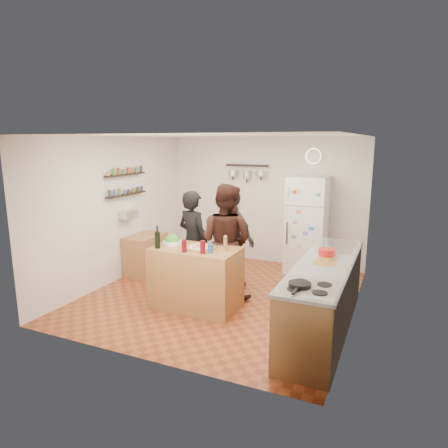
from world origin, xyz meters
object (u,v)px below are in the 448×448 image
at_px(person_back, 233,239).
at_px(red_bowl, 327,252).
at_px(person_center, 226,241).
at_px(salt_canister, 211,248).
at_px(wall_clock, 314,156).
at_px(counter_run, 324,298).
at_px(prep_island, 196,278).
at_px(salad_bowl, 172,243).
at_px(fridge, 307,225).
at_px(person_left, 193,241).
at_px(wine_bottle, 157,240).
at_px(skillet, 300,285).
at_px(pepper_mill, 225,245).
at_px(side_table, 146,254).

relative_size(person_back, red_bowl, 7.54).
distance_m(person_center, red_bowl, 1.59).
distance_m(salt_canister, wall_clock, 3.12).
xyz_separation_m(counter_run, wall_clock, (-0.75, 2.63, 1.70)).
height_order(prep_island, wall_clock, wall_clock).
bearing_deg(wall_clock, prep_island, -112.47).
relative_size(person_center, counter_run, 0.68).
height_order(salad_bowl, fridge, fridge).
xyz_separation_m(salad_bowl, person_back, (0.57, 0.98, -0.12)).
xyz_separation_m(person_left, counter_run, (2.21, -0.58, -0.38)).
relative_size(wine_bottle, red_bowl, 1.10).
relative_size(skillet, red_bowl, 1.10).
relative_size(skillet, wall_clock, 0.80).
xyz_separation_m(wine_bottle, counter_run, (2.35, 0.25, -0.58)).
height_order(person_left, person_back, person_left).
bearing_deg(skillet, pepper_mill, 142.43).
distance_m(prep_island, salt_canister, 0.61).
distance_m(person_left, counter_run, 2.32).
distance_m(salad_bowl, person_center, 0.83).
bearing_deg(person_back, pepper_mill, 132.44).
xyz_separation_m(person_center, red_bowl, (1.58, -0.22, 0.07)).
xyz_separation_m(prep_island, fridge, (1.10, 2.33, 0.45)).
relative_size(salt_canister, wall_clock, 0.39).
relative_size(salt_canister, skillet, 0.50).
distance_m(prep_island, pepper_mill, 0.71).
bearing_deg(salad_bowl, side_table, 140.72).
xyz_separation_m(person_back, red_bowl, (1.65, -0.67, 0.14)).
relative_size(person_left, red_bowl, 7.65).
xyz_separation_m(red_bowl, fridge, (-0.70, 1.97, -0.07)).
bearing_deg(salad_bowl, fridge, 56.29).
bearing_deg(person_center, person_left, 3.63).
bearing_deg(person_back, prep_island, 107.01).
bearing_deg(wine_bottle, salad_bowl, 73.50).
bearing_deg(salt_canister, wall_clock, 73.95).
relative_size(counter_run, side_table, 3.29).
bearing_deg(side_table, pepper_mill, -25.14).
bearing_deg(prep_island, salad_bowl, 173.21).
relative_size(skillet, side_table, 0.30).
distance_m(prep_island, skillet, 2.05).
distance_m(counter_run, fridge, 2.46).
bearing_deg(person_back, red_bowl, -176.83).
bearing_deg(person_back, wine_bottle, 87.75).
xyz_separation_m(counter_run, red_bowl, (-0.05, 0.33, 0.52)).
xyz_separation_m(person_left, person_back, (0.51, 0.42, -0.01)).
distance_m(person_back, wall_clock, 2.31).
distance_m(salad_bowl, side_table, 1.62).
bearing_deg(wine_bottle, skillet, -17.96).
height_order(salt_canister, red_bowl, salt_canister).
height_order(salad_bowl, skillet, skillet).
height_order(counter_run, wall_clock, wall_clock).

